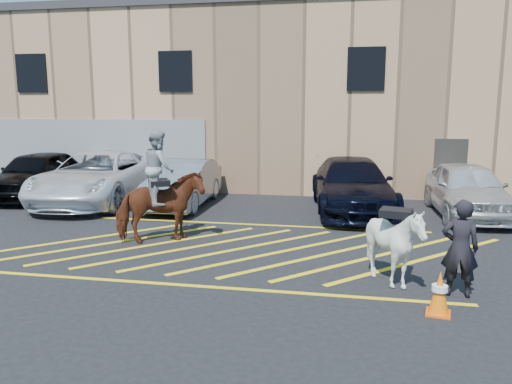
% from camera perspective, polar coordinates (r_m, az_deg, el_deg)
% --- Properties ---
extents(ground, '(90.00, 90.00, 0.00)m').
position_cam_1_polar(ground, '(12.09, -1.86, -6.19)').
color(ground, black).
rests_on(ground, ground).
extents(car_black_suv, '(2.20, 5.07, 1.70)m').
position_cam_1_polar(car_black_suv, '(20.02, -23.74, 1.89)').
color(car_black_suv, black).
rests_on(car_black_suv, ground).
extents(car_white_pickup, '(3.37, 6.54, 1.77)m').
position_cam_1_polar(car_white_pickup, '(18.17, -17.61, 1.63)').
color(car_white_pickup, white).
rests_on(car_white_pickup, ground).
extents(car_silver_sedan, '(1.76, 4.69, 1.53)m').
position_cam_1_polar(car_silver_sedan, '(16.86, -8.34, 0.97)').
color(car_silver_sedan, gray).
rests_on(car_silver_sedan, ground).
extents(car_blue_suv, '(3.04, 5.97, 1.66)m').
position_cam_1_polar(car_blue_suv, '(16.19, 10.89, 0.77)').
color(car_blue_suv, black).
rests_on(car_blue_suv, ground).
extents(car_white_suv, '(2.10, 4.89, 1.65)m').
position_cam_1_polar(car_white_suv, '(16.50, 22.99, 0.30)').
color(car_white_suv, silver).
rests_on(car_white_suv, ground).
extents(handler, '(0.67, 0.47, 1.75)m').
position_cam_1_polar(handler, '(9.49, 22.28, -5.96)').
color(handler, black).
rests_on(handler, ground).
extents(warehouse, '(32.42, 10.20, 7.30)m').
position_cam_1_polar(warehouse, '(23.47, 4.53, 10.60)').
color(warehouse, tan).
rests_on(warehouse, ground).
extents(hatching_zone, '(12.60, 5.12, 0.01)m').
position_cam_1_polar(hatching_zone, '(11.80, -2.18, -6.56)').
color(hatching_zone, yellow).
rests_on(hatching_zone, ground).
extents(mounted_bay, '(2.28, 1.86, 2.76)m').
position_cam_1_polar(mounted_bay, '(12.39, -10.95, -0.68)').
color(mounted_bay, brown).
rests_on(mounted_bay, ground).
extents(saddled_white, '(1.55, 1.67, 1.56)m').
position_cam_1_polar(saddled_white, '(9.67, 15.55, -5.81)').
color(saddled_white, silver).
rests_on(saddled_white, ground).
extents(traffic_cone, '(0.44, 0.44, 0.73)m').
position_cam_1_polar(traffic_cone, '(8.72, 20.23, -10.74)').
color(traffic_cone, '#F15209').
rests_on(traffic_cone, ground).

